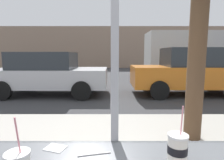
# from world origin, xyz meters

# --- Properties ---
(ground_plane) EXTENTS (60.00, 60.00, 0.00)m
(ground_plane) POSITION_xyz_m (0.00, 8.00, 0.00)
(ground_plane) COLOR #38383A
(sidewalk_strip) EXTENTS (16.00, 2.80, 0.13)m
(sidewalk_strip) POSITION_xyz_m (0.00, 1.60, 0.06)
(sidewalk_strip) COLOR #B2ADA3
(sidewalk_strip) RESTS_ON ground
(window_wall) EXTENTS (2.69, 0.20, 2.90)m
(window_wall) POSITION_xyz_m (0.00, 0.08, 1.83)
(window_wall) COLOR #56544F
(window_wall) RESTS_ON ground
(building_facade_far) EXTENTS (28.00, 1.20, 4.56)m
(building_facade_far) POSITION_xyz_m (0.00, 20.12, 2.28)
(building_facade_far) COLOR gray
(building_facade_far) RESTS_ON ground
(soda_cup_right) EXTENTS (0.10, 0.10, 0.32)m
(soda_cup_right) POSITION_xyz_m (0.32, -0.22, 1.02)
(soda_cup_right) COLOR silver
(soda_cup_right) RESTS_ON window_counter
(loose_straw) EXTENTS (0.19, 0.05, 0.01)m
(loose_straw) POSITION_xyz_m (-0.12, -0.13, 0.94)
(loose_straw) COLOR white
(loose_straw) RESTS_ON window_counter
(napkin_wrapper) EXTENTS (0.14, 0.12, 0.00)m
(napkin_wrapper) POSITION_xyz_m (-0.36, -0.05, 0.94)
(napkin_wrapper) COLOR white
(napkin_wrapper) RESTS_ON window_counter
(parked_car_silver) EXTENTS (4.22, 2.05, 1.59)m
(parked_car_silver) POSITION_xyz_m (-2.39, 5.74, 0.82)
(parked_car_silver) COLOR #BCBCC1
(parked_car_silver) RESTS_ON ground
(parked_car_orange) EXTENTS (4.28, 1.90, 1.74)m
(parked_car_orange) POSITION_xyz_m (2.93, 5.74, 0.88)
(parked_car_orange) COLOR orange
(parked_car_orange) RESTS_ON ground
(box_truck) EXTENTS (6.94, 2.44, 2.85)m
(box_truck) POSITION_xyz_m (5.51, 10.45, 1.57)
(box_truck) COLOR beige
(box_truck) RESTS_ON ground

